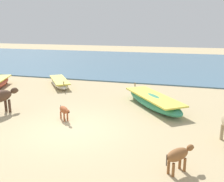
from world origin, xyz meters
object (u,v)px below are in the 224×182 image
at_px(fishing_boat_6, 153,101).
at_px(calf_far_brown, 178,155).
at_px(fishing_boat_3, 60,82).
at_px(calf_near_rust, 64,110).
at_px(cow_second_adult_dark, 1,97).

xyz_separation_m(fishing_boat_6, calf_far_brown, (1.34, -5.42, 0.18)).
height_order(fishing_boat_3, fishing_boat_6, fishing_boat_6).
bearing_deg(calf_far_brown, calf_near_rust, 99.21).
xyz_separation_m(fishing_boat_3, calf_far_brown, (7.74, -8.21, 0.25)).
height_order(fishing_boat_3, calf_near_rust, fishing_boat_3).
xyz_separation_m(fishing_boat_3, cow_second_adult_dark, (0.14, -5.59, 0.53)).
height_order(fishing_boat_6, cow_second_adult_dark, cow_second_adult_dark).
distance_m(fishing_boat_6, cow_second_adult_dark, 6.87).
bearing_deg(fishing_boat_3, calf_far_brown, 6.99).
relative_size(fishing_boat_3, calf_far_brown, 3.75).
bearing_deg(fishing_boat_3, cow_second_adult_dark, -34.91).
bearing_deg(fishing_boat_6, cow_second_adult_dark, 76.88).
relative_size(fishing_boat_3, fishing_boat_6, 0.82).
relative_size(calf_near_rust, calf_far_brown, 0.84).
xyz_separation_m(calf_far_brown, cow_second_adult_dark, (-7.60, 2.63, 0.27)).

